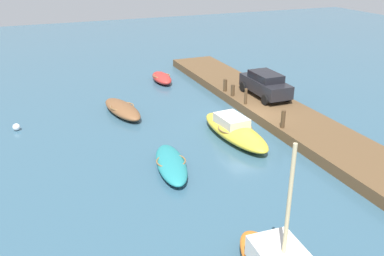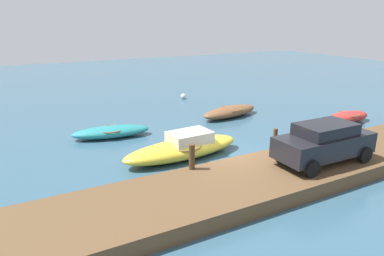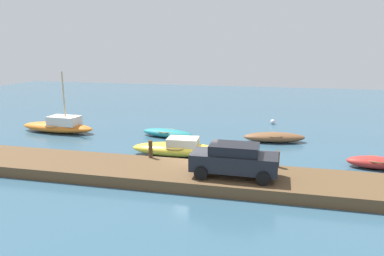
% 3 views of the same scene
% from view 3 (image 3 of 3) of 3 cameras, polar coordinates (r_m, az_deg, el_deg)
% --- Properties ---
extents(ground_plane, '(84.00, 84.00, 0.00)m').
position_cam_3_polar(ground_plane, '(20.32, 0.94, -6.08)').
color(ground_plane, '#33566B').
extents(dock_platform, '(27.90, 3.54, 0.56)m').
position_cam_3_polar(dock_platform, '(18.11, -0.64, -7.56)').
color(dock_platform, brown).
rests_on(dock_platform, ground_plane).
extents(rowboat_brown, '(4.46, 2.11, 0.68)m').
position_cam_3_polar(rowboat_brown, '(25.89, 12.99, -1.43)').
color(rowboat_brown, brown).
rests_on(rowboat_brown, ground_plane).
extents(dinghy_red, '(3.08, 1.33, 0.67)m').
position_cam_3_polar(dinghy_red, '(22.33, 27.30, -4.89)').
color(dinghy_red, '#B72D28').
rests_on(dinghy_red, ground_plane).
extents(sailboat_orange, '(6.28, 2.16, 4.78)m').
position_cam_3_polar(sailboat_orange, '(29.94, -20.50, 0.35)').
color(sailboat_orange, orange).
rests_on(sailboat_orange, ground_plane).
extents(motorboat_yellow, '(5.77, 2.09, 1.16)m').
position_cam_3_polar(motorboat_yellow, '(22.06, -2.28, -3.25)').
color(motorboat_yellow, gold).
rests_on(motorboat_yellow, ground_plane).
extents(rowboat_teal, '(4.19, 1.98, 0.60)m').
position_cam_3_polar(rowboat_teal, '(26.69, -4.01, -0.78)').
color(rowboat_teal, teal).
rests_on(rowboat_teal, ground_plane).
extents(mooring_post_west, '(0.23, 0.23, 0.98)m').
position_cam_3_polar(mooring_post_west, '(19.96, -6.64, -3.37)').
color(mooring_post_west, '#47331E').
rests_on(mooring_post_west, dock_platform).
extents(mooring_post_mid_west, '(0.18, 0.18, 0.99)m').
position_cam_3_polar(mooring_post_mid_west, '(19.00, 4.93, -4.15)').
color(mooring_post_mid_west, '#47331E').
rests_on(mooring_post_mid_west, dock_platform).
extents(mooring_post_mid_east, '(0.25, 0.25, 0.76)m').
position_cam_3_polar(mooring_post_mid_east, '(18.88, 10.07, -4.79)').
color(mooring_post_mid_east, '#47331E').
rests_on(mooring_post_mid_east, dock_platform).
extents(mooring_post_east, '(0.25, 0.25, 0.82)m').
position_cam_3_polar(mooring_post_east, '(18.85, 13.44, -4.87)').
color(mooring_post_east, '#47331E').
rests_on(mooring_post_east, dock_platform).
extents(parked_car, '(4.08, 1.88, 1.59)m').
position_cam_3_polar(parked_car, '(17.02, 6.74, -5.03)').
color(parked_car, black).
rests_on(parked_car, dock_platform).
extents(marker_buoy, '(0.41, 0.41, 0.41)m').
position_cam_3_polar(marker_buoy, '(31.87, 12.78, 0.99)').
color(marker_buoy, silver).
rests_on(marker_buoy, ground_plane).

